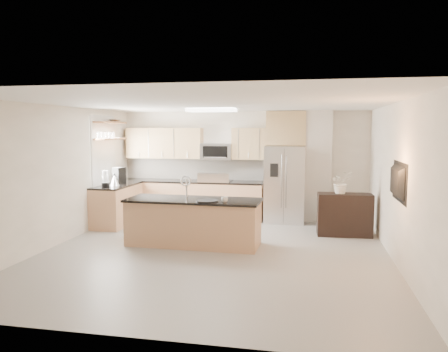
% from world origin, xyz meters
% --- Properties ---
extents(floor, '(6.50, 6.50, 0.00)m').
position_xyz_m(floor, '(0.00, 0.00, 0.00)').
color(floor, gray).
rests_on(floor, ground).
extents(ceiling, '(6.00, 6.50, 0.02)m').
position_xyz_m(ceiling, '(0.00, 0.00, 2.60)').
color(ceiling, white).
rests_on(ceiling, wall_back).
extents(wall_back, '(6.00, 0.02, 2.60)m').
position_xyz_m(wall_back, '(0.00, 3.25, 1.30)').
color(wall_back, white).
rests_on(wall_back, floor).
extents(wall_front, '(6.00, 0.02, 2.60)m').
position_xyz_m(wall_front, '(0.00, -3.25, 1.30)').
color(wall_front, white).
rests_on(wall_front, floor).
extents(wall_left, '(0.02, 6.50, 2.60)m').
position_xyz_m(wall_left, '(-3.00, 0.00, 1.30)').
color(wall_left, white).
rests_on(wall_left, floor).
extents(wall_right, '(0.02, 6.50, 2.60)m').
position_xyz_m(wall_right, '(3.00, 0.00, 1.30)').
color(wall_right, white).
rests_on(wall_right, floor).
extents(back_counter, '(3.55, 0.66, 1.44)m').
position_xyz_m(back_counter, '(-1.23, 2.93, 0.47)').
color(back_counter, tan).
rests_on(back_counter, floor).
extents(left_counter, '(0.66, 1.50, 0.92)m').
position_xyz_m(left_counter, '(-2.67, 1.85, 0.46)').
color(left_counter, tan).
rests_on(left_counter, floor).
extents(range, '(0.76, 0.64, 1.14)m').
position_xyz_m(range, '(-0.60, 2.92, 0.47)').
color(range, black).
rests_on(range, floor).
extents(upper_cabinets, '(3.50, 0.33, 0.75)m').
position_xyz_m(upper_cabinets, '(-1.30, 3.09, 1.83)').
color(upper_cabinets, tan).
rests_on(upper_cabinets, wall_back).
extents(microwave, '(0.76, 0.40, 0.40)m').
position_xyz_m(microwave, '(-0.60, 3.04, 1.63)').
color(microwave, '#BCBCBE').
rests_on(microwave, upper_cabinets).
extents(refrigerator, '(0.92, 0.78, 1.78)m').
position_xyz_m(refrigerator, '(1.06, 2.87, 0.89)').
color(refrigerator, '#BCBCBE').
rests_on(refrigerator, floor).
extents(partition_column, '(0.60, 0.30, 2.60)m').
position_xyz_m(partition_column, '(1.82, 3.10, 1.30)').
color(partition_column, beige).
rests_on(partition_column, floor).
extents(window, '(0.04, 1.15, 1.65)m').
position_xyz_m(window, '(-2.98, 1.85, 1.65)').
color(window, white).
rests_on(window, wall_left).
extents(shelf_lower, '(0.30, 1.20, 0.04)m').
position_xyz_m(shelf_lower, '(-2.85, 1.95, 1.95)').
color(shelf_lower, '#9C6B3E').
rests_on(shelf_lower, wall_left).
extents(shelf_upper, '(0.30, 1.20, 0.04)m').
position_xyz_m(shelf_upper, '(-2.85, 1.95, 2.32)').
color(shelf_upper, '#9C6B3E').
rests_on(shelf_upper, wall_left).
extents(ceiling_fixture, '(1.00, 0.50, 0.06)m').
position_xyz_m(ceiling_fixture, '(-0.40, 1.60, 2.56)').
color(ceiling_fixture, white).
rests_on(ceiling_fixture, ceiling).
extents(island, '(2.53, 0.97, 1.29)m').
position_xyz_m(island, '(-0.50, 0.47, 0.44)').
color(island, tan).
rests_on(island, floor).
extents(credenza, '(1.10, 0.51, 0.87)m').
position_xyz_m(credenza, '(2.34, 1.75, 0.43)').
color(credenza, black).
rests_on(credenza, floor).
extents(cup, '(0.15, 0.15, 0.10)m').
position_xyz_m(cup, '(0.14, 0.24, 0.92)').
color(cup, silver).
rests_on(cup, island).
extents(platter, '(0.44, 0.44, 0.02)m').
position_xyz_m(platter, '(-0.18, 0.25, 0.88)').
color(platter, black).
rests_on(platter, island).
extents(blender, '(0.16, 0.16, 0.37)m').
position_xyz_m(blender, '(-2.67, 1.31, 1.08)').
color(blender, black).
rests_on(blender, left_counter).
extents(kettle, '(0.22, 0.22, 0.27)m').
position_xyz_m(kettle, '(-2.62, 1.65, 1.04)').
color(kettle, '#BCBCBE').
rests_on(kettle, left_counter).
extents(coffee_maker, '(0.27, 0.30, 0.37)m').
position_xyz_m(coffee_maker, '(-2.69, 2.04, 1.10)').
color(coffee_maker, black).
rests_on(coffee_maker, left_counter).
extents(bowl, '(0.37, 0.37, 0.08)m').
position_xyz_m(bowl, '(-2.85, 2.24, 2.38)').
color(bowl, '#BCBCBE').
rests_on(bowl, shelf_upper).
extents(flower_vase, '(0.78, 0.74, 0.69)m').
position_xyz_m(flower_vase, '(2.25, 1.73, 1.21)').
color(flower_vase, silver).
rests_on(flower_vase, credenza).
extents(television, '(0.14, 1.08, 0.62)m').
position_xyz_m(television, '(2.91, -0.20, 1.35)').
color(television, black).
rests_on(television, wall_right).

